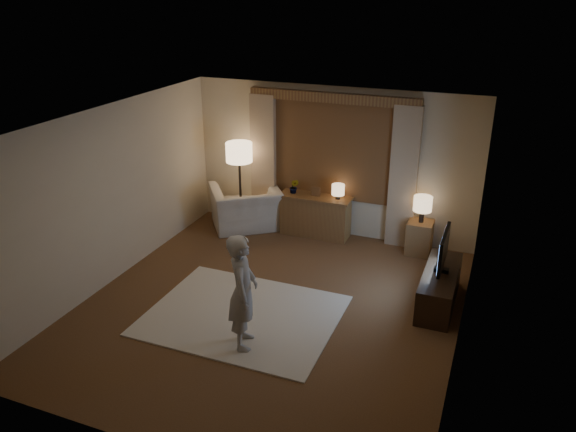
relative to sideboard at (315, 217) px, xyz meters
The scene contains 13 objects.
room 2.24m from the sideboard, 84.14° to the right, with size 5.04×5.54×2.64m.
rug 2.86m from the sideboard, 90.87° to the right, with size 2.50×2.00×0.02m, color beige.
sideboard is the anchor object (origin of this frame).
picture_frame 0.45m from the sideboard, behind, with size 0.16×0.02×0.20m, color brown.
plant 0.64m from the sideboard, behind, with size 0.17×0.13×0.30m, color #999999.
table_lamp_sideboard 0.68m from the sideboard, ahead, with size 0.22×0.22×0.30m.
floor_lamp 1.69m from the sideboard, behind, with size 0.46×0.46×1.59m.
armchair 1.30m from the sideboard, behind, with size 1.19×1.04×0.77m, color beige.
side_table 1.83m from the sideboard, ahead, with size 0.40×0.40×0.56m, color brown.
table_lamp_side 1.90m from the sideboard, ahead, with size 0.30×0.30×0.44m.
tv_stand 2.81m from the sideboard, 33.13° to the right, with size 0.45×1.40×0.50m, color black.
tv 2.85m from the sideboard, 33.15° to the right, with size 0.20×0.81×0.59m.
person 3.45m from the sideboard, 85.60° to the right, with size 0.54×0.35×1.48m, color #B0AAA2.
Camera 1 is at (2.70, -6.11, 4.17)m, focal length 35.00 mm.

